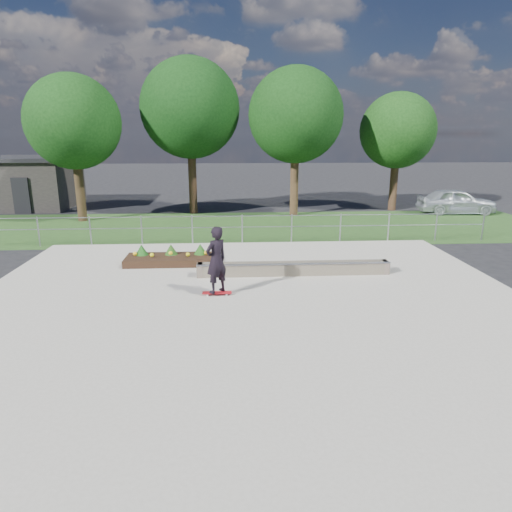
{
  "coord_description": "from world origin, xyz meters",
  "views": [
    {
      "loc": [
        -0.51,
        -10.48,
        4.32
      ],
      "look_at": [
        0.2,
        1.5,
        1.1
      ],
      "focal_mm": 32.0,
      "sensor_mm": 36.0,
      "label": 1
    }
  ],
  "objects_px": {
    "parked_car": "(456,201)",
    "grind_ledge": "(294,268)",
    "skateboarder": "(216,260)",
    "planter_bed": "(171,258)"
  },
  "relations": [
    {
      "from": "planter_bed",
      "to": "parked_car",
      "type": "relative_size",
      "value": 0.72
    },
    {
      "from": "grind_ledge",
      "to": "parked_car",
      "type": "distance_m",
      "value": 15.33
    },
    {
      "from": "grind_ledge",
      "to": "parked_car",
      "type": "bearing_deg",
      "value": 46.01
    },
    {
      "from": "grind_ledge",
      "to": "skateboarder",
      "type": "height_order",
      "value": "skateboarder"
    },
    {
      "from": "parked_car",
      "to": "grind_ledge",
      "type": "bearing_deg",
      "value": 141.32
    },
    {
      "from": "skateboarder",
      "to": "parked_car",
      "type": "bearing_deg",
      "value": 44.49
    },
    {
      "from": "grind_ledge",
      "to": "skateboarder",
      "type": "bearing_deg",
      "value": -143.55
    },
    {
      "from": "skateboarder",
      "to": "parked_car",
      "type": "height_order",
      "value": "skateboarder"
    },
    {
      "from": "grind_ledge",
      "to": "planter_bed",
      "type": "distance_m",
      "value": 4.29
    },
    {
      "from": "skateboarder",
      "to": "parked_car",
      "type": "distance_m",
      "value": 18.21
    }
  ]
}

